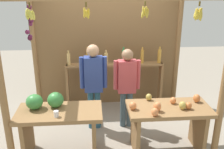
{
  "coord_description": "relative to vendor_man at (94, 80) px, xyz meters",
  "views": [
    {
      "loc": [
        -0.31,
        -4.27,
        2.6
      ],
      "look_at": [
        0.0,
        -0.21,
        1.12
      ],
      "focal_mm": 41.43,
      "sensor_mm": 36.0,
      "label": 1
    }
  ],
  "objects": [
    {
      "name": "bottle_shelf_unit",
      "position": [
        0.45,
        0.78,
        -0.16
      ],
      "size": [
        2.03,
        0.22,
        1.36
      ],
      "color": "olive",
      "rests_on": "ground"
    },
    {
      "name": "ground_plane",
      "position": [
        0.31,
        -0.0,
        -0.96
      ],
      "size": [
        12.0,
        12.0,
        0.0
      ],
      "primitive_type": "plane",
      "color": "gray",
      "rests_on": "ground"
    },
    {
      "name": "fruit_counter_right",
      "position": [
        1.14,
        -0.79,
        -0.37
      ],
      "size": [
        1.28,
        0.65,
        0.93
      ],
      "color": "olive",
      "rests_on": "ground"
    },
    {
      "name": "fruit_counter_left",
      "position": [
        -0.57,
        -0.76,
        -0.32
      ],
      "size": [
        1.28,
        0.64,
        1.02
      ],
      "color": "olive",
      "rests_on": "ground"
    },
    {
      "name": "market_stall",
      "position": [
        0.31,
        0.48,
        0.5
      ],
      "size": [
        3.16,
        2.19,
        2.5
      ],
      "color": "olive",
      "rests_on": "ground"
    },
    {
      "name": "vendor_woman",
      "position": [
        0.6,
        0.01,
        -0.07
      ],
      "size": [
        0.48,
        0.2,
        1.5
      ],
      "rotation": [
        0.0,
        0.0,
        0.13
      ],
      "color": "#425662",
      "rests_on": "ground"
    },
    {
      "name": "vendor_man",
      "position": [
        0.0,
        0.0,
        0.0
      ],
      "size": [
        0.48,
        0.22,
        1.6
      ],
      "rotation": [
        0.0,
        0.0,
        0.13
      ],
      "color": "#26536C",
      "rests_on": "ground"
    }
  ]
}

